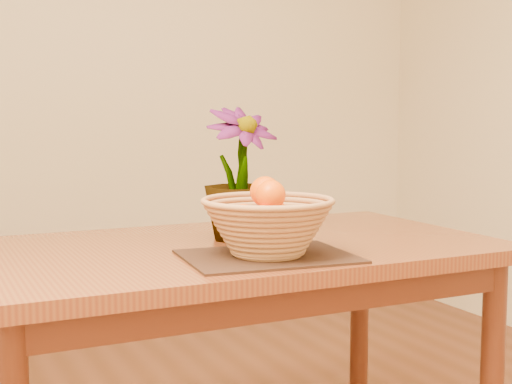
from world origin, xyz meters
name	(u,v)px	position (x,y,z in m)	size (l,w,h in m)	color
wall_back	(78,65)	(0.00, 2.25, 1.35)	(4.00, 0.02, 2.70)	#F9E4BE
table	(236,275)	(0.00, 0.30, 0.66)	(1.40, 0.80, 0.75)	brown
placemat	(268,256)	(-0.01, 0.09, 0.75)	(0.40, 0.30, 0.01)	#311B12
wicker_basket	(268,229)	(-0.01, 0.09, 0.82)	(0.32, 0.32, 0.13)	tan
orange_pile	(268,210)	(-0.01, 0.09, 0.87)	(0.16, 0.17, 0.13)	#FF5C04
potted_plant	(240,173)	(0.04, 0.35, 0.93)	(0.21, 0.21, 0.37)	#174C15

